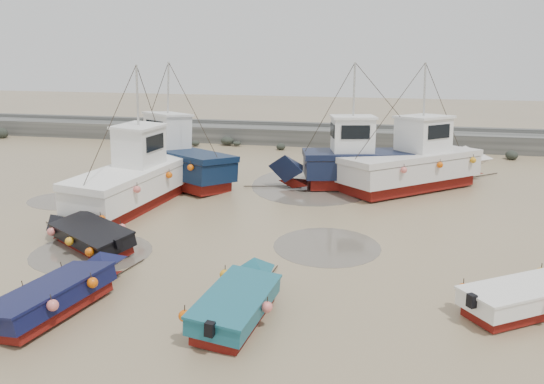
{
  "coord_description": "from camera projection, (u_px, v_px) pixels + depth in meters",
  "views": [
    {
      "loc": [
        6.12,
        -16.22,
        7.03
      ],
      "look_at": [
        1.85,
        3.68,
        1.4
      ],
      "focal_mm": 35.0,
      "sensor_mm": 36.0,
      "label": 1
    }
  ],
  "objects": [
    {
      "name": "cabin_boat_3",
      "position": [
        418.0,
        162.0,
        26.85
      ],
      "size": [
        8.91,
        7.97,
        6.22
      ],
      "rotation": [
        0.0,
        0.0,
        -0.86
      ],
      "color": "maroon",
      "rests_on": "ground"
    },
    {
      "name": "puddle_b",
      "position": [
        327.0,
        246.0,
        19.24
      ],
      "size": [
        3.9,
        3.9,
        0.01
      ],
      "primitive_type": "cylinder",
      "color": "#5E564B",
      "rests_on": "ground"
    },
    {
      "name": "puddle_a",
      "position": [
        92.0,
        252.0,
        18.66
      ],
      "size": [
        4.26,
        4.26,
        0.01
      ],
      "primitive_type": "cylinder",
      "color": "#5E564B",
      "rests_on": "ground"
    },
    {
      "name": "puddle_d",
      "position": [
        315.0,
        184.0,
        27.88
      ],
      "size": [
        6.64,
        6.64,
        0.01
      ],
      "primitive_type": "cylinder",
      "color": "#5E564B",
      "rests_on": "ground"
    },
    {
      "name": "ground",
      "position": [
        198.0,
        255.0,
        18.4
      ],
      "size": [
        120.0,
        120.0,
        0.0
      ],
      "primitive_type": "plane",
      "color": "#99845E",
      "rests_on": "ground"
    },
    {
      "name": "puddle_c",
      "position": [
        69.0,
        201.0,
        24.9
      ],
      "size": [
        4.01,
        4.01,
        0.01
      ],
      "primitive_type": "cylinder",
      "color": "#5E564B",
      "rests_on": "ground"
    },
    {
      "name": "dinghy_1",
      "position": [
        61.0,
        290.0,
        14.55
      ],
      "size": [
        2.59,
        5.93,
        1.43
      ],
      "rotation": [
        0.0,
        0.0,
        -0.2
      ],
      "color": "maroon",
      "rests_on": "ground"
    },
    {
      "name": "seawall",
      "position": [
        300.0,
        136.0,
        38.95
      ],
      "size": [
        60.0,
        4.92,
        1.5
      ],
      "color": "slate",
      "rests_on": "ground"
    },
    {
      "name": "cabin_boat_1",
      "position": [
        136.0,
        177.0,
        23.81
      ],
      "size": [
        3.34,
        9.92,
        6.22
      ],
      "rotation": [
        0.0,
        0.0,
        -0.11
      ],
      "color": "maroon",
      "rests_on": "ground"
    },
    {
      "name": "dinghy_3",
      "position": [
        537.0,
        293.0,
        14.41
      ],
      "size": [
        5.3,
        3.9,
        1.43
      ],
      "rotation": [
        0.0,
        0.0,
        -0.98
      ],
      "color": "maroon",
      "rests_on": "ground"
    },
    {
      "name": "cabin_boat_2",
      "position": [
        357.0,
        161.0,
        26.97
      ],
      "size": [
        9.8,
        4.11,
        6.22
      ],
      "rotation": [
        0.0,
        0.0,
        1.8
      ],
      "color": "maroon",
      "rests_on": "ground"
    },
    {
      "name": "dinghy_2",
      "position": [
        239.0,
        297.0,
        14.14
      ],
      "size": [
        2.11,
        5.52,
        1.43
      ],
      "rotation": [
        0.0,
        0.0,
        -0.1
      ],
      "color": "maroon",
      "rests_on": "ground"
    },
    {
      "name": "cabin_boat_0",
      "position": [
        169.0,
        158.0,
        27.88
      ],
      "size": [
        9.11,
        6.09,
        6.22
      ],
      "rotation": [
        0.0,
        0.0,
        1.04
      ],
      "color": "maroon",
      "rests_on": "ground"
    },
    {
      "name": "person",
      "position": [
        122.0,
        189.0,
        26.86
      ],
      "size": [
        0.74,
        0.52,
        1.92
      ],
      "primitive_type": "imported",
      "rotation": [
        0.0,
        0.0,
        3.23
      ],
      "color": "#1E263D",
      "rests_on": "ground"
    },
    {
      "name": "dinghy_4",
      "position": [
        89.0,
        231.0,
        19.15
      ],
      "size": [
        5.37,
        3.74,
        1.43
      ],
      "rotation": [
        0.0,
        0.0,
        1.02
      ],
      "color": "maroon",
      "rests_on": "ground"
    }
  ]
}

